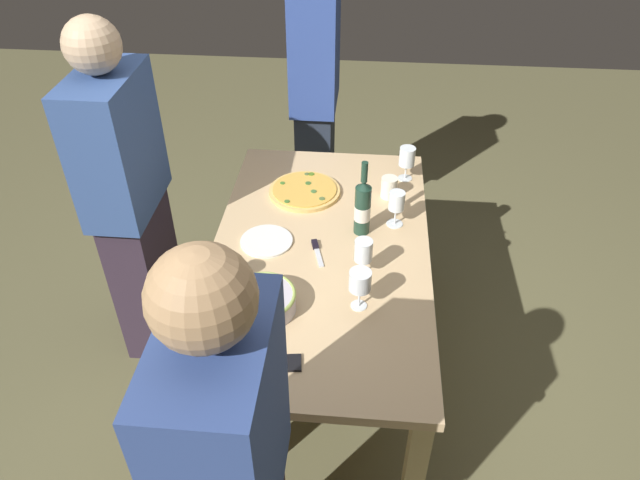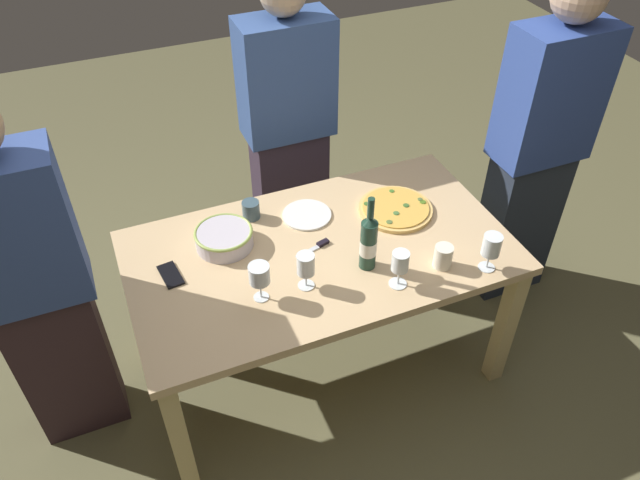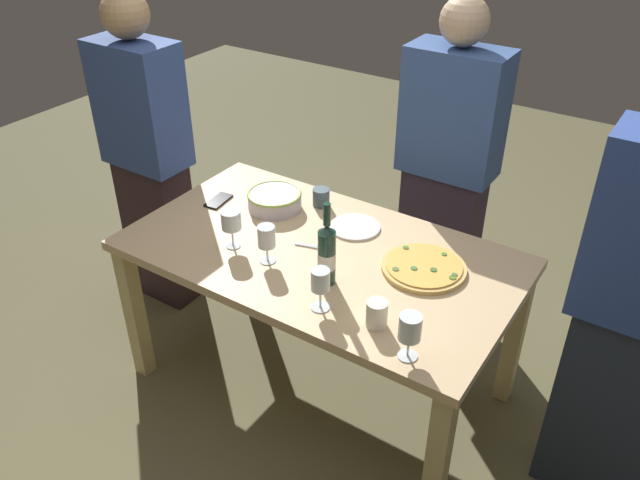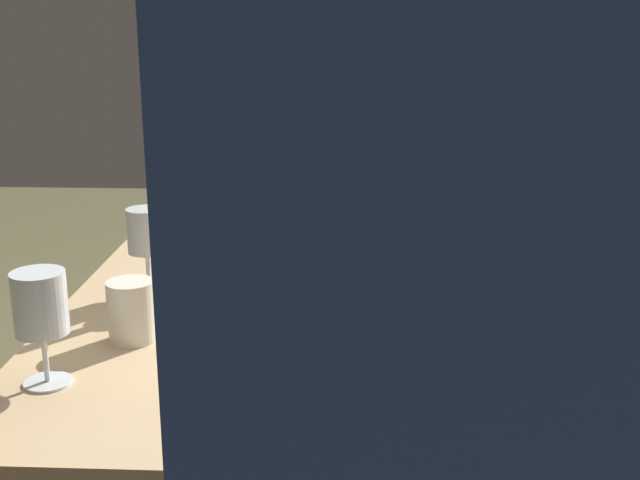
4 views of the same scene
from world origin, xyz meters
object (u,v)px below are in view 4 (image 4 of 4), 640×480
object	(u,v)px
cell_phone	(359,195)
wine_glass_far_left	(242,198)
pizza_knife	(327,259)
dining_table	(320,305)
wine_glass_near_pizza	(146,234)
wine_glass_by_bottle	(40,306)
wine_glass_far_right	(255,174)
serving_bowl	(398,203)
side_plate	(431,267)
pizza	(376,336)
wine_bottle	(229,220)
cup_ceramic	(461,221)
person_host	(373,142)
cup_amber	(131,311)

from	to	relation	value
cell_phone	wine_glass_far_left	bearing A→B (deg)	-35.59
pizza_knife	cell_phone	bearing A→B (deg)	173.83
dining_table	wine_glass_near_pizza	bearing A→B (deg)	-56.42
wine_glass_near_pizza	cell_phone	distance (m)	0.91
wine_glass_by_bottle	wine_glass_far_right	distance (m)	0.92
serving_bowl	side_plate	world-z (taller)	serving_bowl
pizza	wine_glass_near_pizza	distance (m)	0.48
cell_phone	pizza_knife	distance (m)	0.61
dining_table	serving_bowl	xyz separation A→B (m)	(-0.36, 0.18, 0.14)
serving_bowl	wine_bottle	distance (m)	0.61
wine_glass_by_bottle	cup_ceramic	world-z (taller)	wine_glass_by_bottle
wine_glass_far_right	cup_ceramic	distance (m)	0.50
wine_glass_by_bottle	person_host	size ratio (longest dim) A/B	0.10
wine_glass_far_right	person_host	xyz separation A→B (m)	(-0.79, 0.30, -0.05)
wine_glass_by_bottle	cell_phone	world-z (taller)	wine_glass_by_bottle
dining_table	wine_glass_far_right	size ratio (longest dim) A/B	9.70
pizza	side_plate	xyz separation A→B (m)	(-0.38, 0.12, -0.01)
cell_phone	wine_glass_by_bottle	bearing A→B (deg)	-27.71
dining_table	pizza	size ratio (longest dim) A/B	4.81
wine_bottle	person_host	size ratio (longest dim) A/B	0.21
person_host	serving_bowl	bearing A→B (deg)	10.47
dining_table	cup_amber	bearing A→B (deg)	-33.89
pizza_knife	pizza	bearing A→B (deg)	12.66
dining_table	cup_ceramic	size ratio (longest dim) A/B	19.35
cup_ceramic	pizza_knife	xyz separation A→B (m)	(0.19, -0.30, -0.04)
wine_glass_far_right	cup_amber	distance (m)	0.75
cell_phone	serving_bowl	bearing A→B (deg)	13.69
serving_bowl	pizza_knife	bearing A→B (deg)	-24.76
wine_bottle	cell_phone	size ratio (longest dim) A/B	2.37
dining_table	wine_glass_by_bottle	size ratio (longest dim) A/B	9.54
wine_glass_near_pizza	cup_ceramic	bearing A→B (deg)	123.11
pizza	wine_glass_near_pizza	xyz separation A→B (m)	(-0.21, -0.42, 0.10)
wine_glass_by_bottle	cell_phone	size ratio (longest dim) A/B	1.16
wine_glass_far_left	cup_amber	size ratio (longest dim) A/B	1.61
dining_table	side_plate	distance (m)	0.25
pizza	wine_glass_by_bottle	distance (m)	0.51
wine_bottle	wine_glass_far_right	bearing A→B (deg)	-179.24
wine_glass_far_right	cell_phone	bearing A→B (deg)	139.89
wine_glass_near_pizza	wine_glass_far_left	xyz separation A→B (m)	(-0.34, 0.13, -0.01)
wine_glass_far_right	person_host	bearing A→B (deg)	159.42
wine_glass_near_pizza	wine_glass_far_right	bearing A→B (deg)	165.30
cup_ceramic	dining_table	bearing A→B (deg)	-57.36
side_plate	cell_phone	size ratio (longest dim) A/B	1.53
pizza	pizza_knife	size ratio (longest dim) A/B	2.01
wine_glass_far_left	cup_ceramic	world-z (taller)	wine_glass_far_left
cup_amber	cup_ceramic	bearing A→B (deg)	136.18
pizza	cup_amber	xyz separation A→B (m)	(0.01, -0.39, 0.04)
wine_glass_far_left	wine_glass_by_bottle	bearing A→B (deg)	-14.45
wine_bottle	side_plate	size ratio (longest dim) A/B	1.56
pizza	wine_glass_by_bottle	bearing A→B (deg)	-70.39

